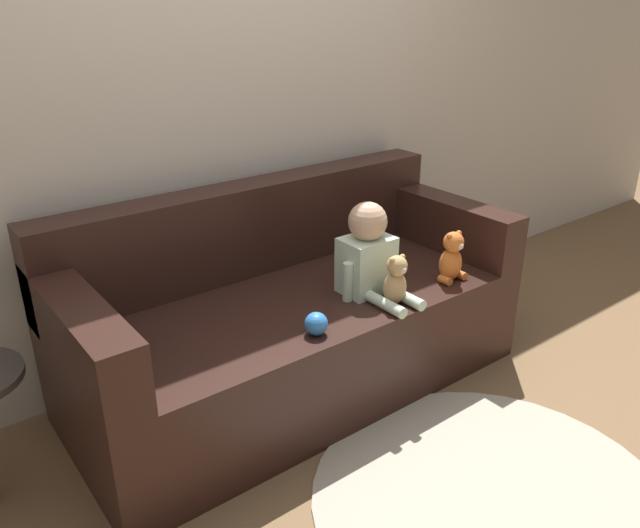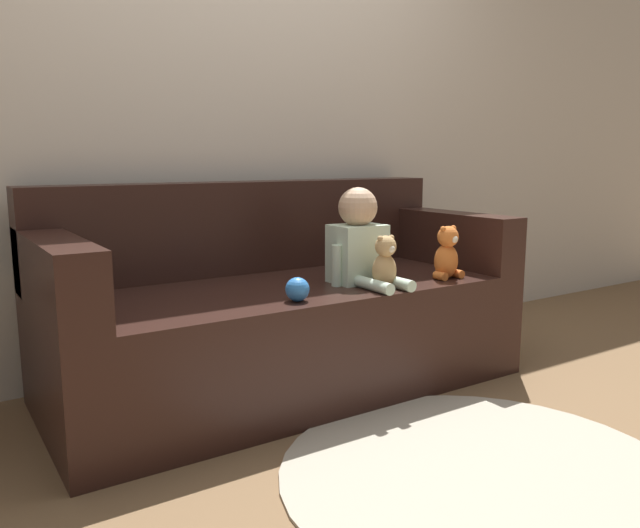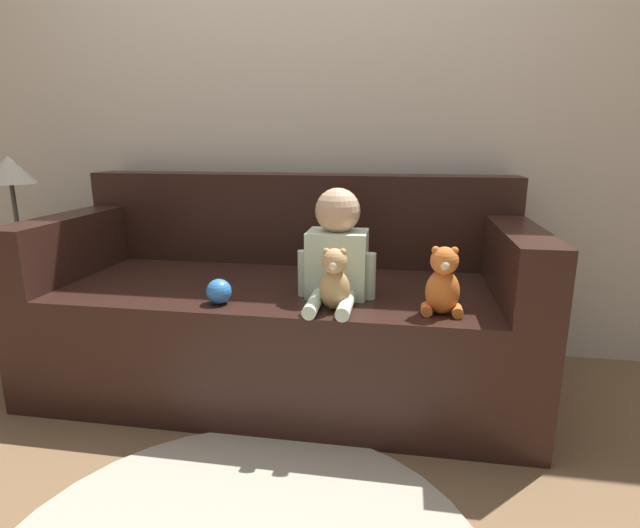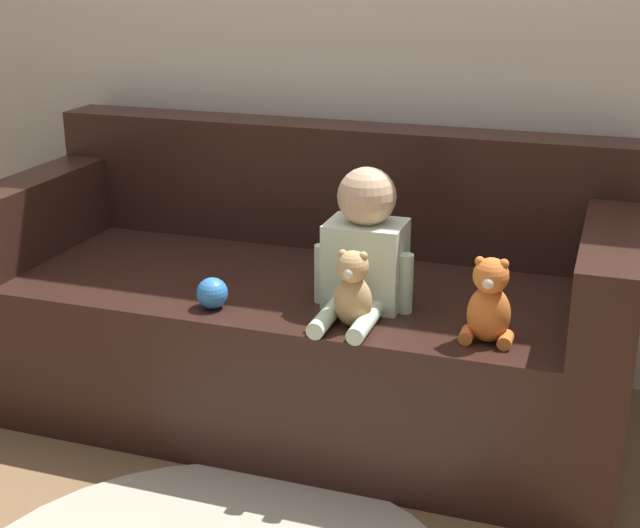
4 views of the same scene
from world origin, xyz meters
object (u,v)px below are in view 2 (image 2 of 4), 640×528
person_baby (359,242)px  teddy_bear_brown (385,262)px  toy_ball (297,289)px  plush_toy_side (447,254)px  couch (281,313)px

person_baby → teddy_bear_brown: size_ratio=1.85×
teddy_bear_brown → toy_ball: 0.42m
plush_toy_side → toy_ball: (-0.78, -0.02, -0.06)m
person_baby → toy_ball: 0.45m
couch → person_baby: (0.26, -0.22, 0.32)m
person_baby → toy_ball: size_ratio=4.47×
person_baby → couch: bearing=139.6°
teddy_bear_brown → toy_ball: bearing=-179.4°
person_baby → plush_toy_side: person_baby is taller
couch → plush_toy_side: bearing=-29.5°
teddy_bear_brown → plush_toy_side: (0.36, 0.02, 0.00)m
plush_toy_side → couch: bearing=150.5°
teddy_bear_brown → toy_ball: size_ratio=2.42×
toy_ball → person_baby: bearing=21.7°
person_baby → teddy_bear_brown: bearing=-85.1°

